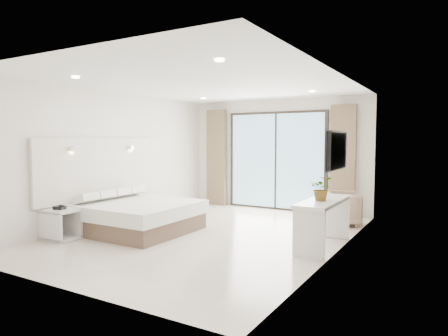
# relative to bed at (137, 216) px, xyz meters

# --- Properties ---
(ground) EXTENTS (6.20, 6.20, 0.00)m
(ground) POSITION_rel_bed_xyz_m (1.32, 0.47, -0.29)
(ground) COLOR beige
(ground) RESTS_ON ground
(room_shell) EXTENTS (4.62, 6.22, 2.72)m
(room_shell) POSITION_rel_bed_xyz_m (1.12, 1.17, 1.29)
(room_shell) COLOR silver
(room_shell) RESTS_ON ground
(bed) EXTENTS (1.98, 1.88, 0.69)m
(bed) POSITION_rel_bed_xyz_m (0.00, 0.00, 0.00)
(bed) COLOR brown
(bed) RESTS_ON ground
(nightstand) EXTENTS (0.59, 0.49, 0.53)m
(nightstand) POSITION_rel_bed_xyz_m (-0.70, -1.14, -0.02)
(nightstand) COLOR silver
(nightstand) RESTS_ON ground
(phone) EXTENTS (0.20, 0.17, 0.06)m
(phone) POSITION_rel_bed_xyz_m (-0.64, -1.19, 0.27)
(phone) COLOR black
(phone) RESTS_ON nightstand
(console_desk) EXTENTS (0.49, 1.58, 0.77)m
(console_desk) POSITION_rel_bed_xyz_m (3.36, 0.64, 0.27)
(console_desk) COLOR silver
(console_desk) RESTS_ON ground
(plant) EXTENTS (0.46, 0.48, 0.30)m
(plant) POSITION_rel_bed_xyz_m (3.36, 0.52, 0.63)
(plant) COLOR #33662D
(plant) RESTS_ON console_desk
(armchair) EXTENTS (0.90, 0.92, 0.74)m
(armchair) POSITION_rel_bed_xyz_m (3.17, 2.53, 0.08)
(armchair) COLOR #8B6E5B
(armchair) RESTS_ON ground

